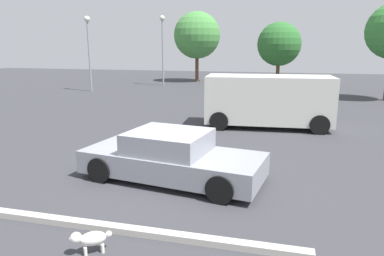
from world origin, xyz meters
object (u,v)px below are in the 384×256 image
sedan_foreground (171,157)px  dog (90,239)px  light_post_mid (163,38)px  van_white (268,100)px  light_post_near (88,40)px

sedan_foreground → dog: sedan_foreground is taller
dog → light_post_mid: (-7.26, 24.91, 3.78)m
sedan_foreground → van_white: bearing=81.8°
light_post_near → light_post_mid: size_ratio=0.93×
light_post_near → sedan_foreground: bearing=-54.4°
light_post_near → light_post_mid: 6.65m
light_post_mid → van_white: bearing=-56.6°
van_white → light_post_mid: light_post_mid is taller
van_white → sedan_foreground: bearing=-111.3°
dog → light_post_near: light_post_near is taller
dog → light_post_mid: bearing=-107.8°
sedan_foreground → light_post_mid: bearing=118.2°
sedan_foreground → van_white: size_ratio=0.91×
dog → light_post_mid: 26.22m
van_white → light_post_mid: 17.71m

